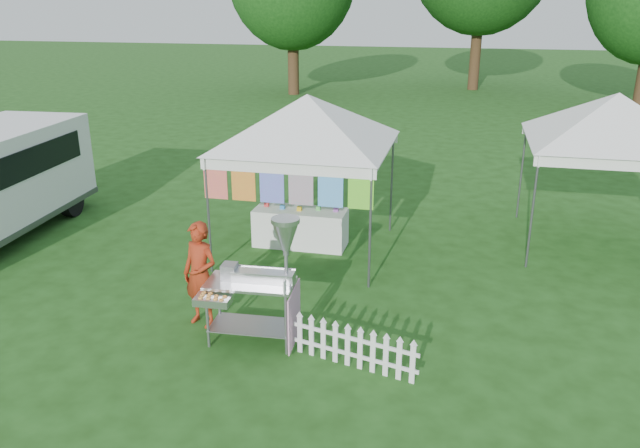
# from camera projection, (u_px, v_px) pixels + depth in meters

# --- Properties ---
(ground) EXTENTS (120.00, 120.00, 0.00)m
(ground) POSITION_uv_depth(u_px,v_px,m) (248.00, 338.00, 8.97)
(ground) COLOR #1D4313
(ground) RESTS_ON ground
(canopy_main) EXTENTS (4.24, 4.24, 3.45)m
(canopy_main) POSITION_uv_depth(u_px,v_px,m) (307.00, 95.00, 11.16)
(canopy_main) COLOR #59595E
(canopy_main) RESTS_ON ground
(canopy_right) EXTENTS (4.24, 4.24, 3.45)m
(canopy_right) POSITION_uv_depth(u_px,v_px,m) (620.00, 93.00, 11.35)
(canopy_right) COLOR #59595E
(canopy_right) RESTS_ON ground
(donut_cart) EXTENTS (1.34, 0.99, 1.87)m
(donut_cart) POSITION_uv_depth(u_px,v_px,m) (263.00, 272.00, 8.49)
(donut_cart) COLOR gray
(donut_cart) RESTS_ON ground
(vendor) EXTENTS (0.67, 0.54, 1.60)m
(vendor) POSITION_uv_depth(u_px,v_px,m) (200.00, 275.00, 9.11)
(vendor) COLOR maroon
(vendor) RESTS_ON ground
(picket_fence) EXTENTS (1.75, 0.46, 0.56)m
(picket_fence) POSITION_uv_depth(u_px,v_px,m) (354.00, 348.00, 8.17)
(picket_fence) COLOR white
(picket_fence) RESTS_ON ground
(display_table) EXTENTS (1.80, 0.70, 0.74)m
(display_table) POSITION_uv_depth(u_px,v_px,m) (300.00, 227.00, 12.26)
(display_table) COLOR white
(display_table) RESTS_ON ground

